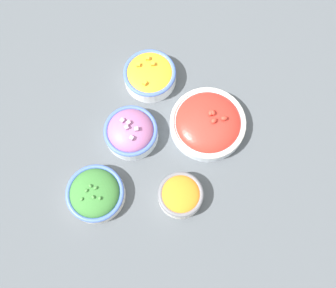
# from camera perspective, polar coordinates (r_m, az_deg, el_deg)

# --- Properties ---
(ground_plane) EXTENTS (3.00, 3.00, 0.00)m
(ground_plane) POSITION_cam_1_polar(r_m,az_deg,el_deg) (1.03, 0.00, -0.50)
(ground_plane) COLOR #4C5156
(bowl_cherry_tomatoes) EXTENTS (0.21, 0.21, 0.07)m
(bowl_cherry_tomatoes) POSITION_cam_1_polar(r_m,az_deg,el_deg) (1.03, 6.10, 3.21)
(bowl_cherry_tomatoes) COLOR silver
(bowl_cherry_tomatoes) RESTS_ON ground_plane
(bowl_carrots) EXTENTS (0.12, 0.12, 0.06)m
(bowl_carrots) POSITION_cam_1_polar(r_m,az_deg,el_deg) (0.97, 1.94, -7.75)
(bowl_carrots) COLOR silver
(bowl_carrots) RESTS_ON ground_plane
(bowl_red_onion) EXTENTS (0.15, 0.15, 0.08)m
(bowl_red_onion) POSITION_cam_1_polar(r_m,az_deg,el_deg) (1.02, -5.67, 1.87)
(bowl_red_onion) COLOR silver
(bowl_red_onion) RESTS_ON ground_plane
(bowl_squash) EXTENTS (0.15, 0.15, 0.06)m
(bowl_squash) POSITION_cam_1_polar(r_m,az_deg,el_deg) (1.08, -2.78, 10.48)
(bowl_squash) COLOR white
(bowl_squash) RESTS_ON ground_plane
(bowl_broccoli) EXTENTS (0.15, 0.15, 0.07)m
(bowl_broccoli) POSITION_cam_1_polar(r_m,az_deg,el_deg) (0.99, -11.02, -7.40)
(bowl_broccoli) COLOR silver
(bowl_broccoli) RESTS_ON ground_plane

